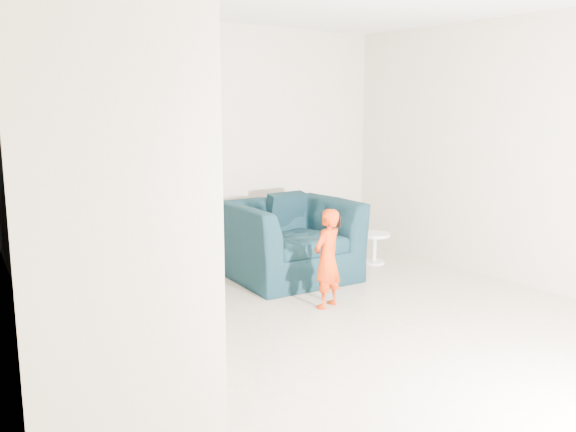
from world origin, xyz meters
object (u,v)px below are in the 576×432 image
(armchair, at_px, (290,240))
(toddler, at_px, (327,259))
(side_table, at_px, (374,243))
(staircase, at_px, (63,254))

(armchair, xyz_separation_m, toddler, (-0.30, -0.96, 0.04))
(armchair, height_order, side_table, armchair)
(side_table, relative_size, staircase, 0.10)
(armchair, xyz_separation_m, staircase, (-2.74, -1.41, 0.53))
(side_table, bearing_deg, armchair, 175.74)
(toddler, height_order, staircase, staircase)
(side_table, distance_m, staircase, 4.17)
(toddler, height_order, side_table, toddler)
(armchair, height_order, toddler, toddler)
(staircase, bearing_deg, toddler, 10.33)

